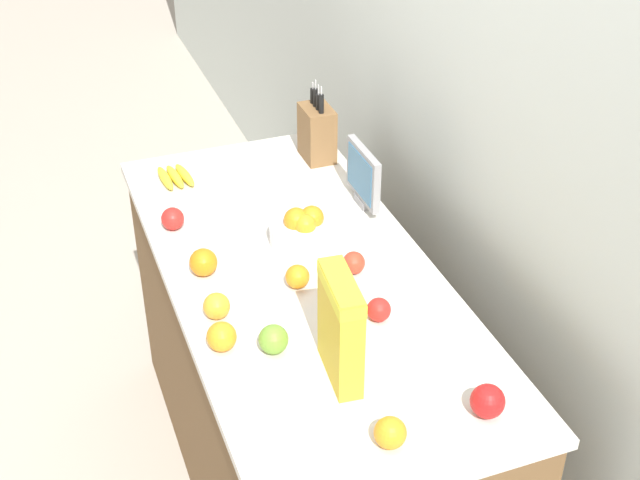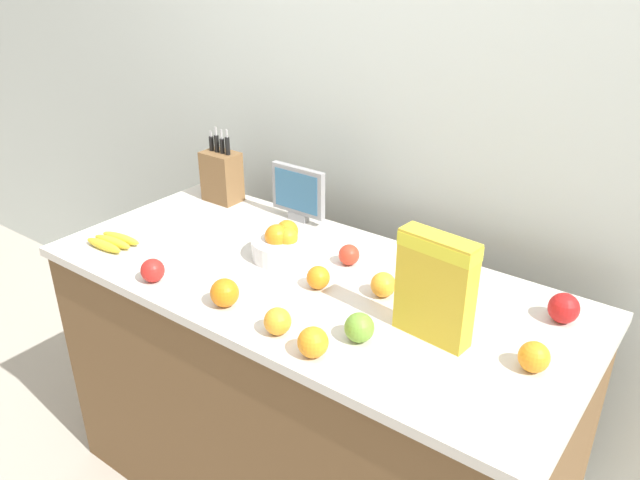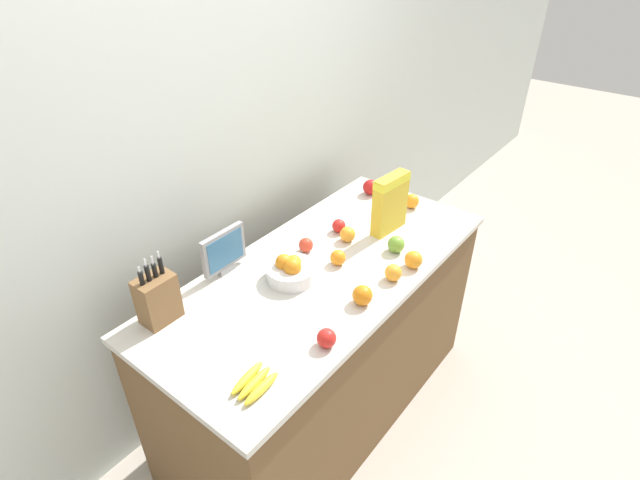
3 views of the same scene
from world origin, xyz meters
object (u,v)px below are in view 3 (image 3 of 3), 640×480
object	(u,v)px
knife_block	(157,298)
apple_leftmost	(370,187)
apple_near_bananas	(327,338)
orange_front_right	(362,295)
fruit_bowl	(291,270)
apple_by_knife_block	(396,244)
apple_rear	(339,226)
banana_bunch	(254,383)
small_monitor	(224,251)
orange_near_bowl	(413,260)
orange_mid_right	(348,234)
orange_mid_left	(338,258)
orange_by_cereal	(412,201)
cereal_box	(390,201)
apple_middle	(306,245)
orange_front_left	(393,273)

from	to	relation	value
knife_block	apple_leftmost	xyz separation A→B (m)	(1.35, -0.07, -0.06)
apple_near_bananas	orange_front_right	world-z (taller)	orange_front_right
apple_near_bananas	orange_front_right	distance (m)	0.27
fruit_bowl	apple_by_knife_block	bearing A→B (deg)	-28.27
apple_near_bananas	apple_rear	bearing A→B (deg)	33.24
banana_bunch	apple_leftmost	world-z (taller)	apple_leftmost
small_monitor	apple_rear	bearing A→B (deg)	-18.41
knife_block	orange_front_right	bearing A→B (deg)	-45.05
knife_block	orange_near_bowl	size ratio (longest dim) A/B	3.71
knife_block	orange_front_right	xyz separation A→B (m)	(0.55, -0.56, -0.06)
fruit_bowl	apple_rear	xyz separation A→B (m)	(0.43, 0.06, -0.01)
orange_mid_right	apple_leftmost	bearing A→B (deg)	20.97
knife_block	small_monitor	size ratio (longest dim) A/B	1.32
apple_rear	orange_mid_right	bearing A→B (deg)	-116.32
orange_mid_left	orange_by_cereal	bearing A→B (deg)	-0.24
knife_block	apple_by_knife_block	bearing A→B (deg)	-26.31
cereal_box	apple_rear	world-z (taller)	cereal_box
banana_bunch	orange_front_right	bearing A→B (deg)	-4.21
apple_by_knife_block	fruit_bowl	bearing A→B (deg)	151.73
banana_bunch	orange_mid_right	bearing A→B (deg)	16.64
apple_leftmost	orange_front_right	world-z (taller)	apple_leftmost
apple_middle	orange_mid_right	bearing A→B (deg)	-28.16
apple_leftmost	apple_rear	size ratio (longest dim) A/B	1.26
orange_front_left	orange_mid_right	size ratio (longest dim) A/B	1.00
knife_block	apple_near_bananas	bearing A→B (deg)	-64.30
orange_near_bowl	cereal_box	bearing A→B (deg)	51.86
apple_rear	apple_middle	bearing A→B (deg)	175.09
apple_leftmost	orange_mid_right	world-z (taller)	apple_leftmost
small_monitor	orange_near_bowl	size ratio (longest dim) A/B	2.82
orange_front_left	apple_rear	bearing A→B (deg)	68.15
small_monitor	orange_near_bowl	world-z (taller)	small_monitor
apple_near_bananas	orange_front_right	bearing A→B (deg)	6.34
apple_near_bananas	apple_by_knife_block	bearing A→B (deg)	9.72
knife_block	apple_rear	size ratio (longest dim) A/B	4.42
fruit_bowl	orange_front_left	world-z (taller)	fruit_bowl
apple_leftmost	orange_mid_left	size ratio (longest dim) A/B	1.20
knife_block	orange_mid_right	world-z (taller)	knife_block
fruit_bowl	orange_mid_left	distance (m)	0.23
orange_mid_left	knife_block	bearing A→B (deg)	155.65
orange_near_bowl	orange_mid_left	world-z (taller)	orange_near_bowl
apple_middle	apple_rear	distance (m)	0.23
knife_block	orange_mid_right	bearing A→B (deg)	-15.43
banana_bunch	knife_block	bearing A→B (deg)	88.38
apple_near_bananas	orange_mid_left	distance (m)	0.50
orange_front_left	orange_mid_right	distance (m)	0.35
knife_block	apple_rear	bearing A→B (deg)	-10.01
small_monitor	orange_front_left	distance (m)	0.72
banana_bunch	orange_front_left	size ratio (longest dim) A/B	2.26
apple_by_knife_block	orange_mid_left	xyz separation A→B (m)	(-0.24, 0.15, -0.00)
orange_by_cereal	orange_mid_right	size ratio (longest dim) A/B	1.03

